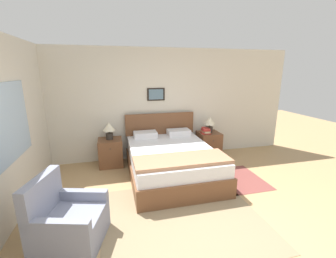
# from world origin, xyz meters

# --- Properties ---
(ground_plane) EXTENTS (16.00, 16.00, 0.00)m
(ground_plane) POSITION_xyz_m (0.00, 0.00, 0.00)
(ground_plane) COLOR tan
(wall_back) EXTENTS (7.05, 0.09, 2.60)m
(wall_back) POSITION_xyz_m (0.00, 3.02, 1.30)
(wall_back) COLOR beige
(wall_back) RESTS_ON ground_plane
(wall_left) EXTENTS (0.08, 5.39, 2.60)m
(wall_left) POSITION_xyz_m (-2.36, 1.49, 1.30)
(wall_left) COLOR beige
(wall_left) RESTS_ON ground_plane
(area_rug_main) EXTENTS (2.27, 2.00, 0.01)m
(area_rug_main) POSITION_xyz_m (-0.03, 0.48, 0.00)
(area_rug_main) COLOR #897556
(area_rug_main) RESTS_ON ground_plane
(area_rug_bedside) EXTENTS (0.94, 1.11, 0.01)m
(area_rug_bedside) POSITION_xyz_m (1.40, 1.37, 0.00)
(area_rug_bedside) COLOR brown
(area_rug_bedside) RESTS_ON ground_plane
(bed) EXTENTS (1.66, 2.20, 1.10)m
(bed) POSITION_xyz_m (0.17, 1.85, 0.32)
(bed) COLOR brown
(bed) RESTS_ON ground_plane
(armchair) EXTENTS (0.92, 0.90, 0.88)m
(armchair) POSITION_xyz_m (-1.55, 0.37, 0.29)
(armchair) COLOR gray
(armchair) RESTS_ON ground_plane
(nightstand_near_window) EXTENTS (0.52, 0.53, 0.61)m
(nightstand_near_window) POSITION_xyz_m (-1.02, 2.69, 0.30)
(nightstand_near_window) COLOR brown
(nightstand_near_window) RESTS_ON ground_plane
(nightstand_by_door) EXTENTS (0.52, 0.53, 0.61)m
(nightstand_by_door) POSITION_xyz_m (1.35, 2.69, 0.30)
(nightstand_by_door) COLOR brown
(nightstand_by_door) RESTS_ON ground_plane
(table_lamp_near_window) EXTENTS (0.27, 0.27, 0.38)m
(table_lamp_near_window) POSITION_xyz_m (-1.02, 2.71, 0.85)
(table_lamp_near_window) COLOR #2D2823
(table_lamp_near_window) RESTS_ON nightstand_near_window
(table_lamp_by_door) EXTENTS (0.27, 0.27, 0.38)m
(table_lamp_by_door) POSITION_xyz_m (1.37, 2.71, 0.85)
(table_lamp_by_door) COLOR #2D2823
(table_lamp_by_door) RESTS_ON nightstand_by_door
(book_thick_bottom) EXTENTS (0.24, 0.25, 0.03)m
(book_thick_bottom) POSITION_xyz_m (1.24, 2.64, 0.62)
(book_thick_bottom) COLOR #B7332D
(book_thick_bottom) RESTS_ON nightstand_by_door
(book_hardcover_middle) EXTENTS (0.15, 0.25, 0.04)m
(book_hardcover_middle) POSITION_xyz_m (1.24, 2.64, 0.66)
(book_hardcover_middle) COLOR beige
(book_hardcover_middle) RESTS_ON book_thick_bottom
(book_novel_upper) EXTENTS (0.21, 0.23, 0.03)m
(book_novel_upper) POSITION_xyz_m (1.24, 2.64, 0.70)
(book_novel_upper) COLOR #B7332D
(book_novel_upper) RESTS_ON book_hardcover_middle
(book_slim_near_top) EXTENTS (0.21, 0.29, 0.03)m
(book_slim_near_top) POSITION_xyz_m (1.24, 2.64, 0.73)
(book_slim_near_top) COLOR #B7332D
(book_slim_near_top) RESTS_ON book_novel_upper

